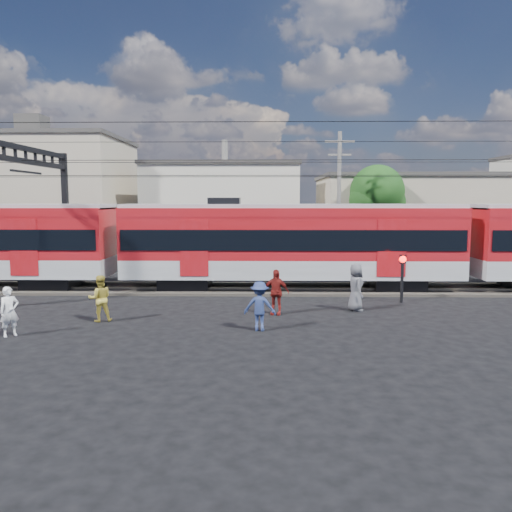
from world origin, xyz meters
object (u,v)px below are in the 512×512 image
(pedestrian_a, at_px, (9,311))
(pedestrian_c, at_px, (260,306))
(commuter_train, at_px, (295,241))
(crossing_signal, at_px, (402,270))

(pedestrian_a, relative_size, pedestrian_c, 0.97)
(commuter_train, bearing_deg, pedestrian_c, -102.06)
(pedestrian_a, xyz_separation_m, crossing_signal, (14.07, 5.55, 0.62))
(crossing_signal, bearing_deg, pedestrian_c, -141.95)
(commuter_train, bearing_deg, pedestrian_a, -138.92)
(pedestrian_a, height_order, crossing_signal, crossing_signal)
(crossing_signal, bearing_deg, pedestrian_a, -158.48)
(crossing_signal, bearing_deg, commuter_train, 146.72)
(commuter_train, distance_m, pedestrian_a, 12.94)
(commuter_train, xyz_separation_m, crossing_signal, (4.40, -2.89, -0.98))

